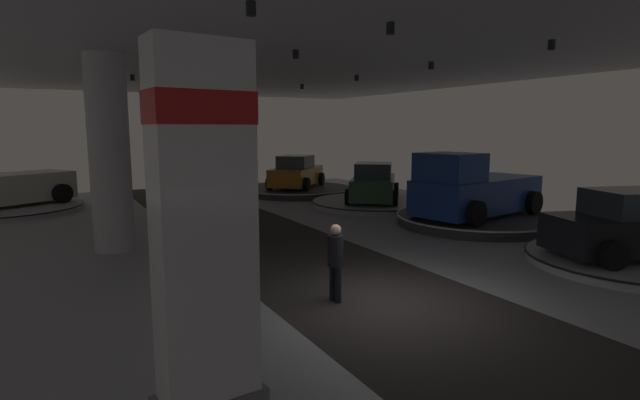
% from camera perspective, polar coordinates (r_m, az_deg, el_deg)
% --- Properties ---
extents(ground, '(24.00, 44.00, 0.06)m').
position_cam_1_polar(ground, '(10.09, 8.03, -11.97)').
color(ground, '#B2B2B7').
extents(ceiling_with_spotlights, '(24.00, 44.00, 0.39)m').
position_cam_1_polar(ceiling_with_spotlights, '(9.70, 8.75, 20.68)').
color(ceiling_with_spotlights, silver).
extents(column_left, '(1.11, 1.11, 5.50)m').
position_cam_1_polar(column_left, '(14.96, -23.38, 4.92)').
color(column_left, silver).
rests_on(column_left, ground).
extents(brand_sign_pylon, '(1.32, 0.75, 4.42)m').
position_cam_1_polar(brand_sign_pylon, '(5.69, -13.38, -3.88)').
color(brand_sign_pylon, slate).
rests_on(brand_sign_pylon, ground).
extents(display_platform_mid_right, '(5.73, 5.73, 0.36)m').
position_cam_1_polar(display_platform_mid_right, '(18.61, 17.80, -2.18)').
color(display_platform_mid_right, '#333338').
rests_on(display_platform_mid_right, ground).
extents(pickup_truck_mid_right, '(5.59, 3.40, 2.30)m').
position_cam_1_polar(pickup_truck_mid_right, '(18.18, 17.40, 1.10)').
color(pickup_truck_mid_right, navy).
rests_on(pickup_truck_mid_right, display_platform_mid_right).
extents(display_platform_far_right, '(5.58, 5.58, 0.26)m').
position_cam_1_polar(display_platform_far_right, '(22.17, 6.25, -0.34)').
color(display_platform_far_right, '#B7B7BC').
rests_on(display_platform_far_right, ground).
extents(display_car_far_right, '(4.03, 4.40, 1.71)m').
position_cam_1_polar(display_car_far_right, '(22.02, 6.28, 1.91)').
color(display_car_far_right, '#2D5638').
rests_on(display_car_far_right, display_platform_far_right).
extents(display_platform_near_right, '(5.09, 5.09, 0.25)m').
position_cam_1_polar(display_platform_near_right, '(14.84, 32.62, -5.95)').
color(display_platform_near_right, '#B7B7BC').
rests_on(display_platform_near_right, ground).
extents(display_car_near_right, '(4.56, 3.24, 1.71)m').
position_cam_1_polar(display_car_near_right, '(14.65, 32.79, -2.65)').
color(display_car_near_right, black).
rests_on(display_car_near_right, display_platform_near_right).
extents(display_platform_deep_left, '(6.04, 6.04, 0.23)m').
position_cam_1_polar(display_platform_deep_left, '(24.42, -32.95, -0.86)').
color(display_platform_deep_left, '#B7B7BC').
rests_on(display_platform_deep_left, ground).
extents(display_platform_deep_right, '(5.95, 5.95, 0.35)m').
position_cam_1_polar(display_platform_deep_right, '(26.37, -2.75, 1.19)').
color(display_platform_deep_right, '#333338').
rests_on(display_platform_deep_right, ground).
extents(display_car_deep_right, '(4.23, 4.25, 1.71)m').
position_cam_1_polar(display_car_deep_right, '(26.25, -2.79, 3.18)').
color(display_car_deep_right, '#B77519').
rests_on(display_car_deep_right, display_platform_deep_right).
extents(visitor_walking_near, '(0.32, 0.32, 1.59)m').
position_cam_1_polar(visitor_walking_near, '(9.80, 1.83, -6.78)').
color(visitor_walking_near, black).
rests_on(visitor_walking_near, ground).
extents(visitor_walking_far, '(0.32, 0.32, 1.59)m').
position_cam_1_polar(visitor_walking_far, '(14.34, -11.87, -2.12)').
color(visitor_walking_far, black).
rests_on(visitor_walking_far, ground).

